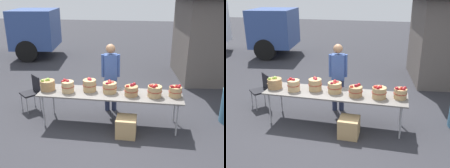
# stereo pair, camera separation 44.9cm
# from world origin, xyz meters

# --- Properties ---
(ground_plane) EXTENTS (40.00, 40.00, 0.00)m
(ground_plane) POSITION_xyz_m (0.00, 0.00, 0.00)
(ground_plane) COLOR #2D2D33
(market_table) EXTENTS (3.10, 0.76, 0.75)m
(market_table) POSITION_xyz_m (0.00, 0.00, 0.72)
(market_table) COLOR slate
(market_table) RESTS_ON ground
(apple_basket_green_0) EXTENTS (0.34, 0.34, 0.28)m
(apple_basket_green_0) POSITION_xyz_m (-1.41, -0.01, 0.87)
(apple_basket_green_0) COLOR #A87F51
(apple_basket_green_0) RESTS_ON market_table
(apple_basket_red_0) EXTENTS (0.29, 0.29, 0.30)m
(apple_basket_red_0) POSITION_xyz_m (-0.92, -0.07, 0.89)
(apple_basket_red_0) COLOR tan
(apple_basket_red_0) RESTS_ON market_table
(apple_basket_red_1) EXTENTS (0.30, 0.30, 0.31)m
(apple_basket_red_1) POSITION_xyz_m (-0.47, 0.06, 0.89)
(apple_basket_red_1) COLOR tan
(apple_basket_red_1) RESTS_ON market_table
(apple_basket_red_2) EXTENTS (0.32, 0.32, 0.28)m
(apple_basket_red_2) POSITION_xyz_m (-0.01, 0.04, 0.87)
(apple_basket_red_2) COLOR tan
(apple_basket_red_2) RESTS_ON market_table
(apple_basket_red_3) EXTENTS (0.30, 0.30, 0.27)m
(apple_basket_red_3) POSITION_xyz_m (0.46, -0.06, 0.87)
(apple_basket_red_3) COLOR #A87F51
(apple_basket_red_3) RESTS_ON market_table
(apple_basket_red_4) EXTENTS (0.31, 0.31, 0.29)m
(apple_basket_red_4) POSITION_xyz_m (0.95, -0.05, 0.88)
(apple_basket_red_4) COLOR tan
(apple_basket_red_4) RESTS_ON market_table
(apple_basket_red_5) EXTENTS (0.28, 0.28, 0.27)m
(apple_basket_red_5) POSITION_xyz_m (1.38, 0.02, 0.87)
(apple_basket_red_5) COLOR tan
(apple_basket_red_5) RESTS_ON market_table
(vendor_adult) EXTENTS (0.44, 0.27, 1.68)m
(vendor_adult) POSITION_xyz_m (-0.09, 0.70, 0.99)
(vendor_adult) COLOR #262D4C
(vendor_adult) RESTS_ON ground
(folding_chair) EXTENTS (0.56, 0.56, 0.86)m
(folding_chair) POSITION_xyz_m (-2.03, 0.48, 0.51)
(folding_chair) COLOR black
(folding_chair) RESTS_ON ground
(produce_crate) EXTENTS (0.41, 0.41, 0.41)m
(produce_crate) POSITION_xyz_m (0.40, -0.44, 0.20)
(produce_crate) COLOR tan
(produce_crate) RESTS_ON ground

